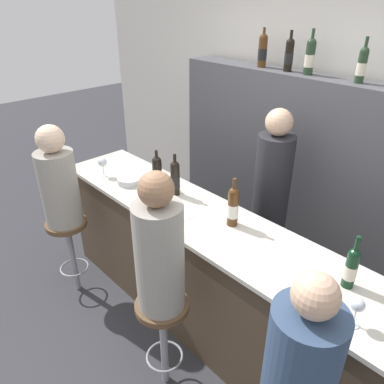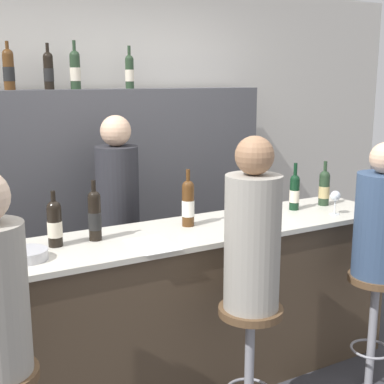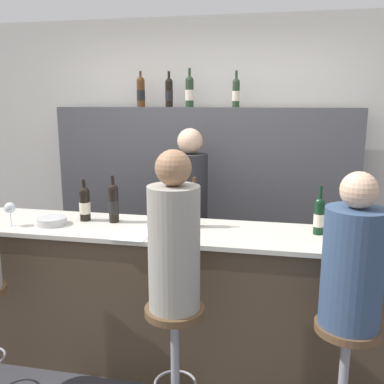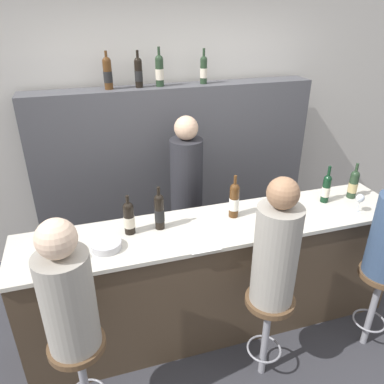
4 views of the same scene
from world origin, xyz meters
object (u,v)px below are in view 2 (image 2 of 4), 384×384
Objects in this scene: wine_bottle_backbar_0 at (9,69)px; wine_bottle_backbar_2 at (75,69)px; bartender at (119,238)px; guest_seated_right at (381,219)px; wine_bottle_backbar_1 at (48,70)px; bar_stool_right at (375,302)px; wine_bottle_counter_0 at (55,223)px; wine_bottle_counter_2 at (188,203)px; metal_bowl at (27,255)px; wine_bottle_counter_4 at (324,187)px; guest_seated_middle at (253,233)px; wine_glass_1 at (335,197)px; bar_stool_middle at (250,337)px; wine_bottle_counter_1 at (95,215)px; wine_bottle_counter_3 at (295,191)px; wine_bottle_backbar_3 at (130,71)px.

wine_bottle_backbar_2 is (0.47, 0.00, 0.00)m from wine_bottle_backbar_0.
guest_seated_right is at bearing -50.25° from bartender.
bar_stool_right is (1.40, -1.81, -1.36)m from wine_bottle_backbar_1.
wine_bottle_backbar_0 reaches higher than wine_bottle_counter_0.
wine_bottle_counter_2 is 1.00m from metal_bowl.
bar_stool_right is at bearing -20.15° from wine_bottle_counter_0.
guest_seated_right is (-0.15, -0.63, -0.06)m from wine_bottle_counter_4.
wine_bottle_backbar_2 is 0.21× the size of bartender.
metal_bowl is 1.11m from guest_seated_middle.
wine_bottle_backbar_1 reaches higher than wine_glass_1.
bar_stool_middle is at bearing -67.25° from wine_bottle_backbar_0.
bartender is (-1.10, 1.32, 0.21)m from bar_stool_right.
bartender reaches higher than wine_bottle_counter_1.
wine_bottle_backbar_2 is 0.44× the size of guest_seated_right.
wine_bottle_backbar_2 is at bearing 0.00° from wine_bottle_backbar_0.
wine_bottle_backbar_0 reaches higher than bartender.
wine_bottle_backbar_1 is at bearing 121.44° from bartender.
bar_stool_right is at bearing -79.81° from wine_bottle_counter_3.
guest_seated_right is at bearing -34.33° from wine_bottle_counter_2.
wine_bottle_backbar_3 reaches higher than guest_seated_middle.
wine_bottle_counter_2 is 0.43× the size of guest_seated_right.
bartender reaches higher than bar_stool_right.
wine_bottle_counter_4 is at bearing 4.06° from metal_bowl.
bartender reaches higher than wine_bottle_counter_4.
bar_stool_middle is (0.81, -0.63, -0.57)m from wine_bottle_counter_0.
wine_bottle_counter_2 reaches higher than metal_bowl.
wine_bottle_counter_3 is at bearing -42.56° from wine_bottle_backbar_1.
wine_bottle_backbar_2 reaches higher than guest_seated_right.
wine_bottle_backbar_0 reaches higher than wine_bottle_backbar_1.
wine_bottle_backbar_0 is 0.46× the size of bar_stool_middle.
wine_bottle_counter_1 is at bearing -81.90° from wine_bottle_backbar_0.
wine_bottle_backbar_0 is 0.37× the size of guest_seated_middle.
guest_seated_middle is (-0.80, -0.63, -0.01)m from wine_bottle_counter_3.
wine_glass_1 is (-0.12, -0.23, -0.01)m from wine_bottle_counter_4.
wine_bottle_counter_2 is 0.21× the size of bartender.
bar_stool_right is (0.11, -0.63, -0.57)m from wine_bottle_counter_3.
wine_bottle_backbar_1 is at bearing 137.44° from wine_bottle_counter_3.
wine_bottle_counter_0 is at bearing -92.46° from wine_bottle_backbar_0.
wine_bottle_counter_0 is 0.93× the size of wine_bottle_backbar_3.
wine_bottle_counter_4 is (1.87, -0.00, -0.00)m from wine_bottle_counter_0.
bartender is (-1.25, 0.69, -0.36)m from wine_bottle_counter_4.
metal_bowl is 1.96m from guest_seated_right.
wine_bottle_backbar_3 is 1.95m from metal_bowl.
wine_bottle_counter_2 is 0.39× the size of guest_seated_middle.
wine_bottle_backbar_2 is (-1.09, 1.18, 0.80)m from wine_bottle_counter_3.
wine_bottle_counter_0 reaches higher than wine_glass_1.
wine_bottle_counter_0 is 0.80m from wine_bottle_counter_2.
metal_bowl is at bearing -110.82° from wine_bottle_backbar_1.
wine_bottle_counter_2 is 1.42m from wine_bottle_backbar_3.
wine_bottle_backbar_3 is at bearing 83.00° from wine_bottle_counter_2.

